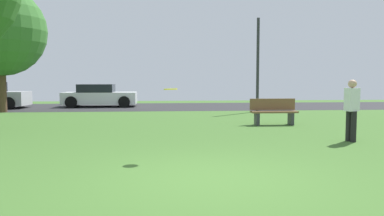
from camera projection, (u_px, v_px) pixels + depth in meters
The scene contains 8 objects.
ground_plane at pixel (210, 179), 5.95m from camera, with size 44.00×44.00×0.00m, color #3D6628.
road_strip at pixel (173, 107), 21.84m from camera, with size 44.00×6.40×0.01m, color #28282B.
maple_tree_near at pixel (0, 31), 17.85m from camera, with size 4.25×4.25×5.97m.
person_thrower at pixel (352, 108), 9.51m from camera, with size 0.37×0.31×1.56m.
frisbee_disc at pixel (171, 89), 7.53m from camera, with size 0.38×0.38×0.03m.
parked_car_white at pixel (99, 96), 21.80m from camera, with size 4.11×2.02×1.29m.
park_bench at pixel (273, 111), 13.10m from camera, with size 1.60×0.45×0.90m.
street_lamp_post at pixel (258, 65), 18.24m from camera, with size 0.14×0.14×4.50m, color #2D2D33.
Camera 1 is at (-0.80, -5.80, 1.57)m, focal length 35.47 mm.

